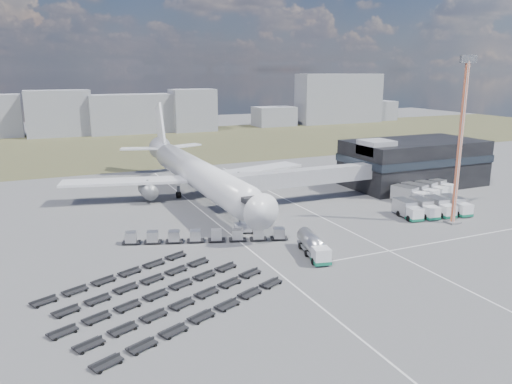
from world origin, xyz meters
name	(u,v)px	position (x,y,z in m)	size (l,w,h in m)	color
ground	(264,249)	(0.00, 0.00, 0.00)	(420.00, 420.00, 0.00)	#565659
grass_strip	(127,146)	(0.00, 110.00, 0.01)	(420.00, 90.00, 0.01)	#46452A
lane_markings	(312,234)	(9.77, 3.00, 0.01)	(47.12, 110.00, 0.01)	silver
terminal	(413,162)	(47.77, 23.96, 5.25)	(30.40, 16.40, 11.00)	black
jet_bridge	(294,178)	(15.90, 20.42, 5.05)	(30.30, 3.80, 7.05)	#939399
airliner	(196,172)	(0.00, 32.38, 5.29)	(51.59, 64.53, 17.62)	white
skyline	(74,112)	(-13.46, 148.78, 8.86)	(300.62, 24.10, 23.33)	gray
fuel_tanker	(313,246)	(5.12, -5.18, 1.44)	(4.18, 9.22, 2.89)	white
pushback_tug	(245,228)	(0.40, 8.00, 0.76)	(3.39, 1.91, 1.51)	white
catering_truck	(229,180)	(9.43, 38.54, 1.58)	(2.77, 6.73, 3.09)	white
service_trucks_near	(432,207)	(34.49, 3.46, 1.48)	(13.07, 8.42, 2.72)	white
service_trucks_far	(424,191)	(41.71, 13.38, 1.57)	(14.55, 10.66, 2.89)	white
uld_row	(206,236)	(-6.66, 6.38, 1.00)	(23.81, 9.57, 1.67)	black
baggage_dollies	(157,295)	(-17.76, -9.35, 0.33)	(29.01, 25.36, 0.67)	black
floodlight_mast	(460,142)	(34.39, -1.55, 13.75)	(2.61, 2.12, 27.44)	#D54E22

